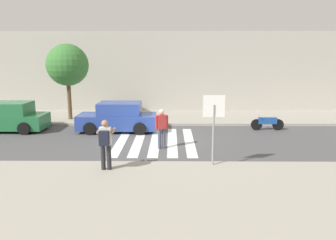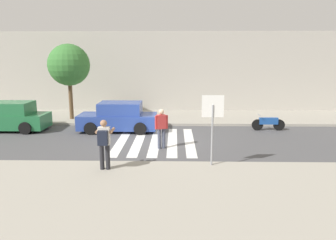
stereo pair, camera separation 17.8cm
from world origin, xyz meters
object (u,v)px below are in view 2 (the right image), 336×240
(photographer_with_backpack, at_px, (104,140))
(parked_car_green, at_px, (9,117))
(stop_sign, at_px, (213,115))
(pedestrian_crossing, at_px, (161,126))
(parked_car_blue, at_px, (119,118))
(street_tree_west, at_px, (69,65))
(motorcycle, at_px, (268,123))

(photographer_with_backpack, height_order, parked_car_green, photographer_with_backpack)
(stop_sign, distance_m, parked_car_green, 11.83)
(pedestrian_crossing, bearing_deg, parked_car_blue, 126.25)
(stop_sign, bearing_deg, pedestrian_crossing, 126.42)
(street_tree_west, bearing_deg, parked_car_blue, -38.33)
(street_tree_west, bearing_deg, stop_sign, -47.99)
(parked_car_green, xyz_separation_m, parked_car_blue, (5.90, 0.00, 0.00))
(photographer_with_backpack, height_order, street_tree_west, street_tree_west)
(stop_sign, xyz_separation_m, parked_car_green, (-10.20, 5.85, -1.23))
(photographer_with_backpack, relative_size, parked_car_green, 0.42)
(pedestrian_crossing, relative_size, parked_car_blue, 0.42)
(stop_sign, height_order, parked_car_blue, stop_sign)
(parked_car_green, bearing_deg, parked_car_blue, 0.00)
(stop_sign, height_order, motorcycle, stop_sign)
(parked_car_green, bearing_deg, photographer_with_backpack, -44.62)
(pedestrian_crossing, bearing_deg, motorcycle, 32.66)
(stop_sign, distance_m, pedestrian_crossing, 3.33)
(stop_sign, bearing_deg, street_tree_west, 132.01)
(parked_car_blue, height_order, motorcycle, parked_car_blue)
(street_tree_west, bearing_deg, photographer_with_backpack, -66.36)
(parked_car_green, bearing_deg, stop_sign, -29.84)
(parked_car_blue, bearing_deg, street_tree_west, 141.67)
(stop_sign, relative_size, parked_car_blue, 0.61)
(parked_car_green, distance_m, motorcycle, 13.93)
(stop_sign, relative_size, street_tree_west, 0.55)
(stop_sign, relative_size, motorcycle, 1.42)
(parked_car_blue, relative_size, motorcycle, 2.33)
(photographer_with_backpack, bearing_deg, parked_car_blue, 95.43)
(stop_sign, distance_m, parked_car_blue, 7.37)
(parked_car_green, xyz_separation_m, motorcycle, (13.93, 0.30, -0.31))
(pedestrian_crossing, height_order, parked_car_green, pedestrian_crossing)
(parked_car_blue, bearing_deg, motorcycle, 2.14)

